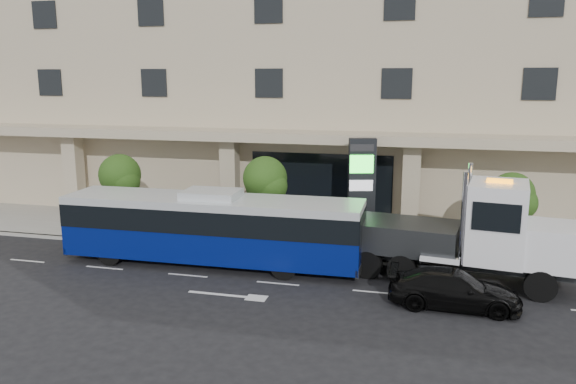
{
  "coord_description": "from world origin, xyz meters",
  "views": [
    {
      "loc": [
        5.66,
        -22.62,
        8.37
      ],
      "look_at": [
        -0.43,
        2.0,
        3.13
      ],
      "focal_mm": 35.0,
      "sensor_mm": 36.0,
      "label": 1
    }
  ],
  "objects_px": {
    "city_bus": "(212,227)",
    "tow_truck": "(471,236)",
    "signage_pylon": "(361,191)",
    "black_sedan": "(454,289)"
  },
  "relations": [
    {
      "from": "tow_truck",
      "to": "black_sedan",
      "type": "relative_size",
      "value": 2.23
    },
    {
      "from": "city_bus",
      "to": "tow_truck",
      "type": "relative_size",
      "value": 1.27
    },
    {
      "from": "signage_pylon",
      "to": "city_bus",
      "type": "bearing_deg",
      "value": -159.93
    },
    {
      "from": "city_bus",
      "to": "tow_truck",
      "type": "height_order",
      "value": "tow_truck"
    },
    {
      "from": "tow_truck",
      "to": "signage_pylon",
      "type": "distance_m",
      "value": 6.39
    },
    {
      "from": "tow_truck",
      "to": "black_sedan",
      "type": "bearing_deg",
      "value": -95.9
    },
    {
      "from": "city_bus",
      "to": "signage_pylon",
      "type": "bearing_deg",
      "value": 34.59
    },
    {
      "from": "city_bus",
      "to": "black_sedan",
      "type": "relative_size",
      "value": 2.84
    },
    {
      "from": "signage_pylon",
      "to": "black_sedan",
      "type": "bearing_deg",
      "value": -73.4
    },
    {
      "from": "tow_truck",
      "to": "city_bus",
      "type": "bearing_deg",
      "value": -169.76
    }
  ]
}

